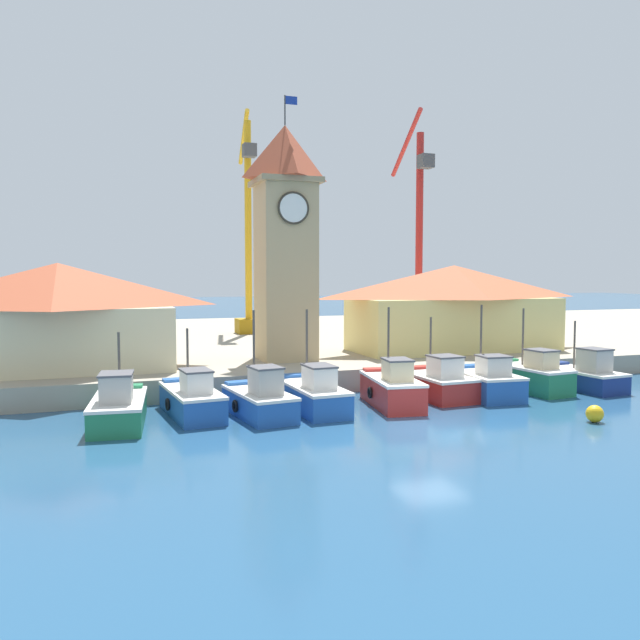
% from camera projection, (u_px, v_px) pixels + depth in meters
% --- Properties ---
extents(ground_plane, '(300.00, 300.00, 0.00)m').
position_uv_depth(ground_plane, '(430.00, 428.00, 23.75)').
color(ground_plane, navy).
extents(quay_wharf, '(120.00, 40.00, 1.11)m').
position_uv_depth(quay_wharf, '(259.00, 341.00, 49.96)').
color(quay_wharf, '#9E937F').
rests_on(quay_wharf, ground).
extents(fishing_boat_far_left, '(2.44, 5.03, 3.57)m').
position_uv_depth(fishing_boat_far_left, '(119.00, 407.00, 24.18)').
color(fishing_boat_far_left, '#237A4C').
rests_on(fishing_boat_far_left, ground).
extents(fishing_boat_left_outer, '(2.29, 5.00, 3.60)m').
position_uv_depth(fishing_boat_left_outer, '(192.00, 399.00, 25.79)').
color(fishing_boat_left_outer, '#2356A8').
rests_on(fishing_boat_left_outer, ground).
extents(fishing_boat_left_inner, '(2.41, 4.60, 4.37)m').
position_uv_depth(fishing_boat_left_inner, '(260.00, 399.00, 25.65)').
color(fishing_boat_left_inner, '#2356A8').
rests_on(fishing_boat_left_inner, ground).
extents(fishing_boat_mid_left, '(2.05, 5.12, 4.33)m').
position_uv_depth(fishing_boat_mid_left, '(312.00, 394.00, 26.88)').
color(fishing_boat_mid_left, '#2356A8').
rests_on(fishing_boat_mid_left, ground).
extents(fishing_boat_center, '(2.42, 4.70, 4.39)m').
position_uv_depth(fishing_boat_center, '(392.00, 389.00, 27.70)').
color(fishing_boat_center, '#AD2823').
rests_on(fishing_boat_center, ground).
extents(fishing_boat_mid_right, '(2.38, 4.44, 3.82)m').
position_uv_depth(fishing_boat_mid_right, '(437.00, 383.00, 29.59)').
color(fishing_boat_mid_right, '#AD2823').
rests_on(fishing_boat_mid_right, ground).
extents(fishing_boat_right_inner, '(2.49, 4.25, 4.41)m').
position_uv_depth(fishing_boat_right_inner, '(486.00, 382.00, 29.71)').
color(fishing_boat_right_inner, '#2356A8').
rests_on(fishing_boat_right_inner, ground).
extents(fishing_boat_right_outer, '(2.29, 4.57, 4.15)m').
position_uv_depth(fishing_boat_right_outer, '(530.00, 376.00, 31.30)').
color(fishing_boat_right_outer, '#237A4C').
rests_on(fishing_boat_right_outer, ground).
extents(fishing_boat_far_right, '(2.31, 4.57, 3.48)m').
position_uv_depth(fishing_boat_far_right, '(583.00, 376.00, 31.83)').
color(fishing_boat_far_right, navy).
rests_on(fishing_boat_far_right, ground).
extents(clock_tower, '(3.45, 3.45, 14.54)m').
position_uv_depth(clock_tower, '(285.00, 236.00, 34.53)').
color(clock_tower, tan).
rests_on(clock_tower, quay_wharf).
extents(warehouse_left, '(11.24, 6.78, 5.34)m').
position_uv_depth(warehouse_left, '(59.00, 315.00, 31.27)').
color(warehouse_left, beige).
rests_on(warehouse_left, quay_wharf).
extents(warehouse_right, '(13.16, 5.71, 5.35)m').
position_uv_depth(warehouse_right, '(454.00, 307.00, 39.22)').
color(warehouse_right, '#E5D17A').
rests_on(warehouse_right, quay_wharf).
extents(port_crane_near, '(2.08, 8.34, 17.44)m').
position_uv_depth(port_crane_near, '(418.00, 257.00, 48.04)').
color(port_crane_near, maroon).
rests_on(port_crane_near, quay_wharf).
extents(port_crane_far, '(2.00, 7.32, 18.02)m').
position_uv_depth(port_crane_far, '(248.00, 253.00, 50.48)').
color(port_crane_far, '#976E11').
rests_on(port_crane_far, quay_wharf).
extents(mooring_buoy, '(0.69, 0.69, 0.69)m').
position_uv_depth(mooring_buoy, '(595.00, 414.00, 24.68)').
color(mooring_buoy, gold).
rests_on(mooring_buoy, ground).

